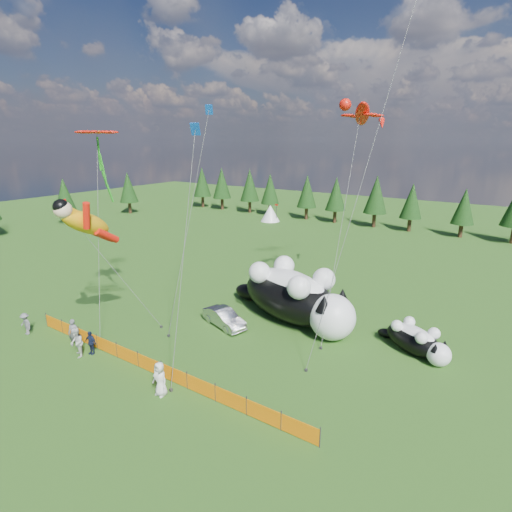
% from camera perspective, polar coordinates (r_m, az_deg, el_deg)
% --- Properties ---
extents(ground, '(160.00, 160.00, 0.00)m').
position_cam_1_polar(ground, '(27.31, -10.09, -13.19)').
color(ground, '#12390A').
rests_on(ground, ground).
extents(safety_fence, '(22.06, 0.06, 1.10)m').
position_cam_1_polar(safety_fence, '(25.30, -14.95, -14.77)').
color(safety_fence, '#262626').
rests_on(safety_fence, ground).
extents(tree_line, '(90.00, 4.00, 8.00)m').
position_cam_1_polar(tree_line, '(64.84, 18.28, 7.21)').
color(tree_line, black).
rests_on(tree_line, ground).
extents(festival_tents, '(50.00, 3.20, 2.80)m').
position_cam_1_polar(festival_tents, '(58.45, 27.10, 2.71)').
color(festival_tents, white).
rests_on(festival_tents, ground).
extents(cat_large, '(11.79, 6.62, 4.35)m').
position_cam_1_polar(cat_large, '(30.27, 5.50, -5.62)').
color(cat_large, black).
rests_on(cat_large, ground).
extents(cat_small, '(5.09, 3.56, 1.98)m').
position_cam_1_polar(cat_small, '(28.17, 21.94, -11.06)').
color(cat_small, black).
rests_on(cat_small, ground).
extents(car, '(4.19, 2.50, 1.30)m').
position_cam_1_polar(car, '(29.95, -4.56, -8.80)').
color(car, '#B2B2B7').
rests_on(car, ground).
extents(spectator_a, '(0.84, 0.75, 1.92)m').
position_cam_1_polar(spectator_a, '(29.64, -24.63, -9.96)').
color(spectator_a, slate).
rests_on(spectator_a, ground).
extents(spectator_b, '(1.11, 0.99, 1.97)m').
position_cam_1_polar(spectator_b, '(28.19, -24.24, -11.23)').
color(spectator_b, silver).
rests_on(spectator_b, ground).
extents(spectator_c, '(0.98, 0.59, 1.59)m').
position_cam_1_polar(spectator_c, '(28.27, -22.54, -11.36)').
color(spectator_c, '#141C39').
rests_on(spectator_c, ground).
extents(spectator_d, '(1.06, 0.57, 1.61)m').
position_cam_1_polar(spectator_d, '(32.92, -30.07, -8.39)').
color(spectator_d, slate).
rests_on(spectator_d, ground).
extents(spectator_e, '(0.97, 0.65, 1.96)m').
position_cam_1_polar(spectator_e, '(22.98, -13.56, -16.70)').
color(spectator_e, silver).
rests_on(spectator_e, ground).
extents(superhero_kite, '(5.05, 5.77, 10.60)m').
position_cam_1_polar(superhero_kite, '(28.28, -23.15, 4.38)').
color(superhero_kite, orange).
rests_on(superhero_kite, ground).
extents(gecko_kite, '(4.66, 11.96, 17.40)m').
position_cam_1_polar(gecko_kite, '(32.66, 14.93, 18.99)').
color(gecko_kite, red).
rests_on(gecko_kite, ground).
extents(flower_kite, '(4.47, 5.23, 14.30)m').
position_cam_1_polar(flower_kite, '(29.98, -21.78, 15.78)').
color(flower_kite, red).
rests_on(flower_kite, ground).
extents(diamond_kite_a, '(1.94, 3.85, 15.93)m').
position_cam_1_polar(diamond_kite_a, '(27.50, -7.16, 17.86)').
color(diamond_kite_a, '#0C49B4').
rests_on(diamond_kite_a, ground).
extents(diamond_kite_b, '(3.15, 8.18, 23.41)m').
position_cam_1_polar(diamond_kite_b, '(28.21, 21.82, 30.54)').
color(diamond_kite_b, '#0C9B8C').
rests_on(diamond_kite_b, ground).
extents(diamond_kite_c, '(1.43, 4.16, 14.69)m').
position_cam_1_polar(diamond_kite_c, '(22.72, -8.87, 15.48)').
color(diamond_kite_c, '#0C49B4').
rests_on(diamond_kite_c, ground).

